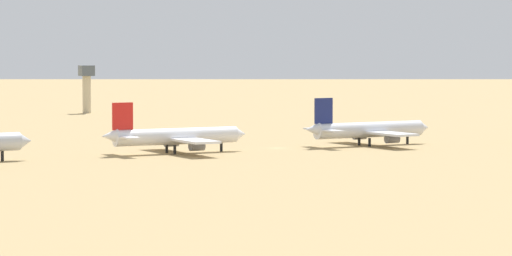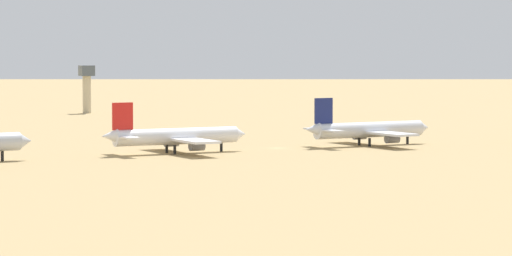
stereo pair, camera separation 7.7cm
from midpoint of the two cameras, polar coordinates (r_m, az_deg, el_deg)
ground at (r=351.85m, az=0.87°, el=-0.85°), size 4000.00×4000.00×0.00m
ridge_center at (r=1353.17m, az=-9.07°, el=3.79°), size 269.47×209.87×65.44m
ridge_east at (r=1638.16m, az=2.14°, el=4.10°), size 316.38×232.40×82.83m
parked_jet_red_2 at (r=335.26m, az=-3.40°, el=-0.35°), size 38.70×32.56×12.78m
parked_jet_navy_3 at (r=360.65m, az=4.67°, el=-0.08°), size 38.98×32.92×12.87m
control_tower at (r=528.51m, az=-7.07°, el=1.82°), size 5.20×5.20×18.30m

